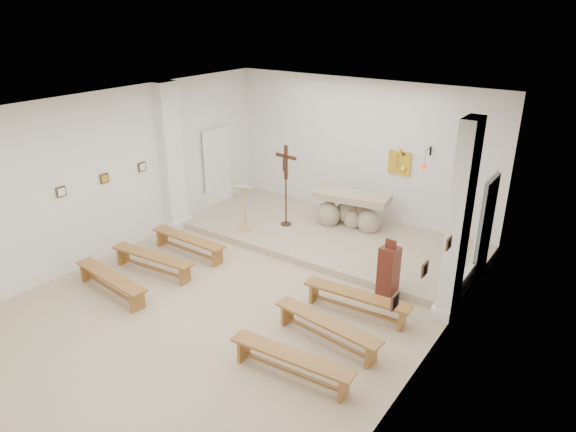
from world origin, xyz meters
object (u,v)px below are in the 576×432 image
Objects in this scene: bench_left_third at (111,280)px; bench_left_second at (152,259)px; bench_left_front at (188,242)px; bench_right_third at (291,360)px; altar at (350,212)px; lectern at (245,207)px; bench_right_second at (327,326)px; crucifix_stand at (286,180)px; bench_right_front at (357,299)px; donation_pedestal at (388,272)px.

bench_left_second is at bearing 96.07° from bench_left_third.
bench_right_third is at bearing -25.38° from bench_left_front.
altar is 0.93× the size of bench_right_third.
bench_left_front is at bearing -123.52° from lectern.
crucifix_stand is at bearing 139.85° from bench_right_second.
altar reaches higher than bench_left_front.
altar is 0.94× the size of bench_left_front.
bench_right_front is 1.00× the size of bench_left_second.
bench_left_front is 4.10m from bench_right_front.
donation_pedestal reaches higher than bench_left_second.
bench_right_second is (4.10, 0.00, 0.00)m from bench_left_second.
altar reaches higher than bench_left_second.
bench_right_front and bench_right_second have the same top height.
donation_pedestal is (3.30, -1.44, -0.76)m from crucifix_stand.
bench_left_third is (-0.34, -3.56, -0.39)m from lectern.
donation_pedestal is (2.01, -2.27, 0.02)m from altar.
bench_left_second and bench_right_second have the same top height.
crucifix_stand reaches higher than lectern.
bench_right_third is at bearing -18.50° from bench_left_second.
altar is at bearing 39.27° from crucifix_stand.
bench_left_front is 0.99× the size of bench_right_front.
crucifix_stand reaches higher than bench_left_third.
bench_right_third is at bearing 6.07° from bench_left_third.
bench_right_third is at bearing -83.47° from bench_right_second.
bench_left_front and bench_right_second have the same top height.
altar is 2.51m from lectern.
lectern is 4.03m from donation_pedestal.
bench_right_front is at bearing -97.63° from donation_pedestal.
bench_left_second is (-2.30, -4.12, -0.19)m from altar.
bench_left_third is (-4.10, -1.02, 0.00)m from bench_right_second.
bench_right_second is at bearing -90.07° from donation_pedestal.
donation_pedestal reaches higher than bench_left_front.
bench_right_front is at bearing -29.57° from crucifix_stand.
bench_right_front is (-0.21, -0.83, -0.21)m from donation_pedestal.
bench_left_second is at bearing -169.82° from bench_right_front.
bench_left_third is (0.00, -2.03, 0.00)m from bench_left_front.
donation_pedestal reaches higher than bench_right_second.
bench_right_third is (0.00, -2.03, 0.00)m from bench_right_front.
bench_right_third is (4.10, 0.00, 0.00)m from bench_left_third.
crucifix_stand reaches higher than donation_pedestal.
bench_right_third is at bearing -78.49° from altar.
lectern reaches higher than bench_right_third.
donation_pedestal is 4.39m from bench_left_front.
bench_right_front is at bearing 96.53° from bench_right_second.
bench_left_second is (0.00, -1.02, 0.00)m from bench_left_front.
lectern is 0.57× the size of bench_left_third.
altar is at bearing 71.94° from bench_left_third.
bench_right_second is (4.10, -1.02, 0.00)m from bench_left_front.
lectern reaches higher than bench_left_front.
bench_left_third is (-4.31, -2.87, -0.21)m from donation_pedestal.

